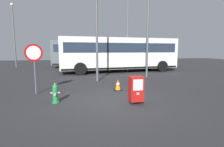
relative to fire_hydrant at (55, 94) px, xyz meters
The scene contains 11 objects.
ground_plane 2.15m from the fire_hydrant, ahead, with size 60.00×60.00×0.00m, color #262628.
fire_hydrant is the anchor object (origin of this frame).
newspaper_box_primary 3.01m from the fire_hydrant, 15.54° to the right, with size 0.48×0.42×1.02m.
stop_sign 2.22m from the fire_hydrant, 121.83° to the left, with size 0.71×0.31×2.23m.
traffic_cone 3.19m from the fire_hydrant, 27.88° to the left, with size 0.36×0.36×0.53m.
bus_near 10.06m from the fire_hydrant, 60.88° to the left, with size 10.65×3.35×3.00m.
bus_far 14.15m from the fire_hydrant, 74.34° to the left, with size 10.70×3.64×3.00m.
street_light_near_left 5.97m from the fire_hydrant, 62.54° to the left, with size 0.32×0.32×6.84m.
street_light_near_right 10.80m from the fire_hydrant, 56.80° to the left, with size 0.32×0.32×7.26m.
street_light_far_left 8.61m from the fire_hydrant, 40.65° to the left, with size 0.32×0.32×6.88m.
street_light_far_right 16.61m from the fire_hydrant, 110.13° to the left, with size 0.32×0.32×7.05m.
Camera 1 is at (-1.47, -6.55, 1.97)m, focal length 28.18 mm.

